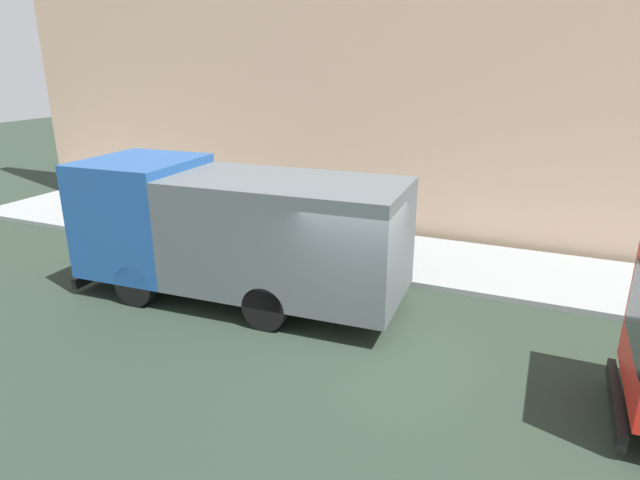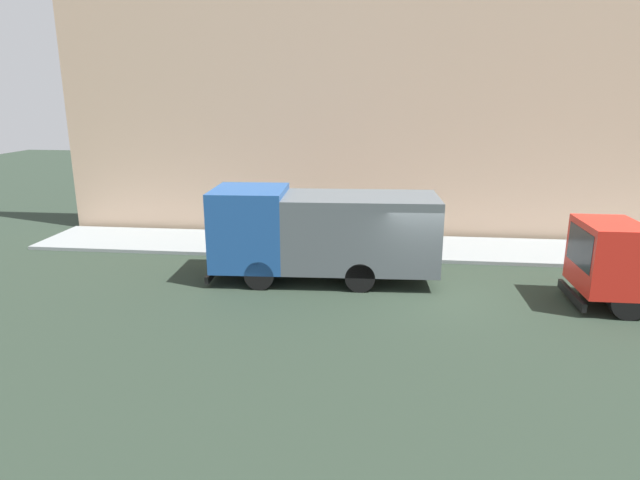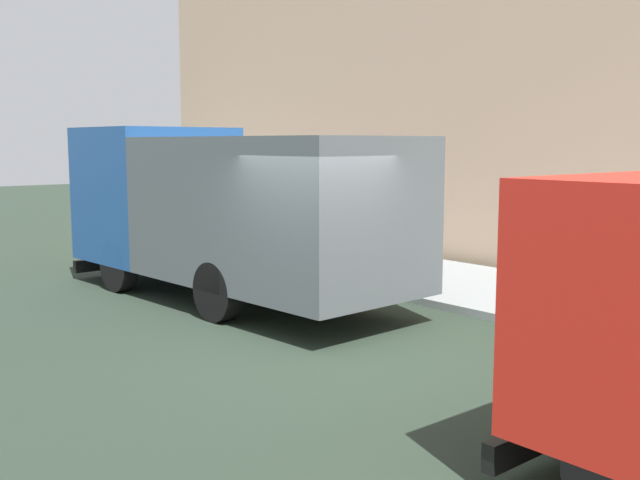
{
  "view_description": "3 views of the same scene",
  "coord_description": "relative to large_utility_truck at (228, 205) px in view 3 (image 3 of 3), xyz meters",
  "views": [
    {
      "loc": [
        -8.38,
        -2.68,
        5.03
      ],
      "look_at": [
        1.12,
        1.43,
        1.53
      ],
      "focal_mm": 30.09,
      "sensor_mm": 36.0,
      "label": 1
    },
    {
      "loc": [
        -15.64,
        1.51,
        5.79
      ],
      "look_at": [
        1.21,
        3.41,
        1.22
      ],
      "focal_mm": 30.23,
      "sensor_mm": 36.0,
      "label": 2
    },
    {
      "loc": [
        -5.98,
        -7.3,
        2.67
      ],
      "look_at": [
        0.83,
        0.81,
        1.28
      ],
      "focal_mm": 41.62,
      "sensor_mm": 36.0,
      "label": 3
    }
  ],
  "objects": [
    {
      "name": "large_utility_truck",
      "position": [
        0.0,
        0.0,
        0.0
      ],
      "size": [
        2.8,
        7.29,
        2.95
      ],
      "rotation": [
        0.0,
        0.0,
        0.05
      ],
      "color": "#205097",
      "rests_on": "ground"
    },
    {
      "name": "traffic_cone_orange",
      "position": [
        2.84,
        2.96,
        -1.15
      ],
      "size": [
        0.48,
        0.48,
        0.68
      ],
      "primitive_type": "cone",
      "color": "orange",
      "rests_on": "sidewalk"
    },
    {
      "name": "pedestrian_walking",
      "position": [
        3.45,
        0.18,
        -0.66
      ],
      "size": [
        0.5,
        0.5,
        1.58
      ],
      "rotation": [
        0.0,
        0.0,
        3.49
      ],
      "color": "brown",
      "rests_on": "sidewalk"
    },
    {
      "name": "pedestrian_third",
      "position": [
        2.69,
        -0.48,
        -0.64
      ],
      "size": [
        0.45,
        0.45,
        1.62
      ],
      "rotation": [
        0.0,
        0.0,
        1.36
      ],
      "color": "brown",
      "rests_on": "sidewalk"
    },
    {
      "name": "pedestrian_standing",
      "position": [
        2.73,
        1.61,
        -0.61
      ],
      "size": [
        0.43,
        0.43,
        1.68
      ],
      "rotation": [
        0.0,
        0.0,
        4.62
      ],
      "color": "black",
      "rests_on": "sidewalk"
    },
    {
      "name": "ground",
      "position": [
        -0.89,
        -3.31,
        -1.61
      ],
      "size": [
        80.0,
        80.0,
        0.0
      ],
      "primitive_type": "plane",
      "color": "#253226"
    },
    {
      "name": "sidewalk",
      "position": [
        3.81,
        -3.31,
        -1.55
      ],
      "size": [
        3.42,
        30.0,
        0.13
      ],
      "primitive_type": "cube",
      "color": "gray",
      "rests_on": "ground"
    }
  ]
}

